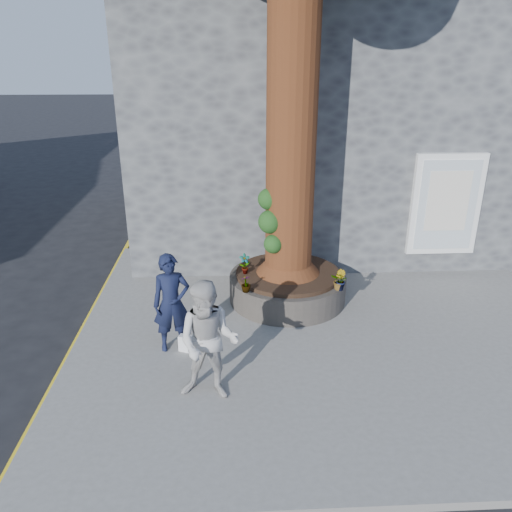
{
  "coord_description": "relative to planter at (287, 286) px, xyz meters",
  "views": [
    {
      "loc": [
        -0.28,
        -6.93,
        4.69
      ],
      "look_at": [
        0.15,
        1.54,
        1.25
      ],
      "focal_mm": 35.0,
      "sensor_mm": 36.0,
      "label": 1
    }
  ],
  "objects": [
    {
      "name": "plant_b",
      "position": [
        0.85,
        -0.85,
        0.49
      ],
      "size": [
        0.24,
        0.25,
        0.37
      ],
      "primitive_type": "imported",
      "rotation": [
        0.0,
        0.0,
        1.83
      ],
      "color": "gray",
      "rests_on": "planter"
    },
    {
      "name": "plant_a",
      "position": [
        -0.85,
        -0.05,
        0.51
      ],
      "size": [
        0.24,
        0.19,
        0.41
      ],
      "primitive_type": "imported",
      "rotation": [
        0.0,
        0.0,
        0.21
      ],
      "color": "gray",
      "rests_on": "planter"
    },
    {
      "name": "plant_c",
      "position": [
        -0.85,
        -0.85,
        0.46
      ],
      "size": [
        0.22,
        0.22,
        0.31
      ],
      "primitive_type": "imported",
      "rotation": [
        0.0,
        0.0,
        3.48
      ],
      "color": "gray",
      "rests_on": "planter"
    },
    {
      "name": "stone_shop",
      "position": [
        1.7,
        5.2,
        2.75
      ],
      "size": [
        10.3,
        8.3,
        6.3
      ],
      "color": "#434548",
      "rests_on": "ground"
    },
    {
      "name": "pavement",
      "position": [
        0.7,
        -1.0,
        -0.35
      ],
      "size": [
        9.0,
        8.0,
        0.12
      ],
      "primitive_type": "cube",
      "color": "slate",
      "rests_on": "ground"
    },
    {
      "name": "man",
      "position": [
        -2.08,
        -1.69,
        0.54
      ],
      "size": [
        0.68,
        0.53,
        1.67
      ],
      "primitive_type": "imported",
      "rotation": [
        0.0,
        0.0,
        0.23
      ],
      "color": "black",
      "rests_on": "pavement"
    },
    {
      "name": "ground",
      "position": [
        -0.8,
        -2.0,
        -0.41
      ],
      "size": [
        120.0,
        120.0,
        0.0
      ],
      "primitive_type": "plane",
      "color": "black",
      "rests_on": "ground"
    },
    {
      "name": "planter",
      "position": [
        0.0,
        0.0,
        0.0
      ],
      "size": [
        2.3,
        2.3,
        0.6
      ],
      "color": "black",
      "rests_on": "pavement"
    },
    {
      "name": "yellow_line",
      "position": [
        -3.85,
        -1.0,
        -0.41
      ],
      "size": [
        0.1,
        30.0,
        0.01
      ],
      "primitive_type": "cube",
      "color": "yellow",
      "rests_on": "ground"
    },
    {
      "name": "plant_d",
      "position": [
        0.85,
        -0.85,
        0.48
      ],
      "size": [
        0.41,
        0.41,
        0.34
      ],
      "primitive_type": "imported",
      "rotation": [
        0.0,
        0.0,
        5.57
      ],
      "color": "gray",
      "rests_on": "planter"
    },
    {
      "name": "shopping_bag",
      "position": [
        -1.89,
        -1.8,
        -0.15
      ],
      "size": [
        0.23,
        0.18,
        0.28
      ],
      "primitive_type": "cube",
      "rotation": [
        0.0,
        0.0,
        -0.37
      ],
      "color": "white",
      "rests_on": "pavement"
    },
    {
      "name": "woman",
      "position": [
        -1.44,
        -2.99,
        0.6
      ],
      "size": [
        0.98,
        0.82,
        1.79
      ],
      "primitive_type": "imported",
      "rotation": [
        0.0,
        0.0,
        -0.18
      ],
      "color": "#BBB7B3",
      "rests_on": "pavement"
    }
  ]
}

